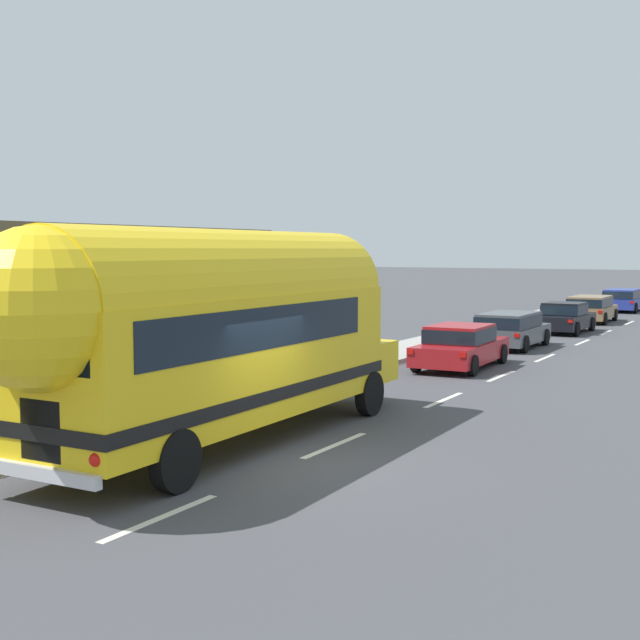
{
  "coord_description": "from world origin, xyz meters",
  "views": [
    {
      "loc": [
        7.67,
        -12.38,
        3.75
      ],
      "look_at": [
        -1.65,
        3.76,
        2.18
      ],
      "focal_mm": 47.17,
      "sensor_mm": 36.0,
      "label": 1
    }
  ],
  "objects_px": {
    "car_third": "(565,317)",
    "car_fifth": "(623,298)",
    "car_lead": "(460,345)",
    "car_second": "(511,327)",
    "car_fourth": "(591,307)",
    "painted_bus": "(210,328)"
  },
  "relations": [
    {
      "from": "car_second",
      "to": "car_lead",
      "type": "bearing_deg",
      "value": -87.76
    },
    {
      "from": "car_second",
      "to": "car_third",
      "type": "relative_size",
      "value": 1.01
    },
    {
      "from": "car_second",
      "to": "car_fourth",
      "type": "height_order",
      "value": "same"
    },
    {
      "from": "car_fifth",
      "to": "painted_bus",
      "type": "bearing_deg",
      "value": -90.11
    },
    {
      "from": "painted_bus",
      "to": "car_lead",
      "type": "xyz_separation_m",
      "value": [
        0.14,
        12.72,
        -1.56
      ]
    },
    {
      "from": "car_second",
      "to": "car_fourth",
      "type": "xyz_separation_m",
      "value": [
        0.14,
        13.12,
        0.0
      ]
    },
    {
      "from": "car_third",
      "to": "car_fourth",
      "type": "xyz_separation_m",
      "value": [
        -0.16,
        6.05,
        0.07
      ]
    },
    {
      "from": "painted_bus",
      "to": "car_fifth",
      "type": "height_order",
      "value": "painted_bus"
    },
    {
      "from": "car_fourth",
      "to": "car_fifth",
      "type": "height_order",
      "value": "same"
    },
    {
      "from": "painted_bus",
      "to": "car_third",
      "type": "height_order",
      "value": "painted_bus"
    },
    {
      "from": "car_third",
      "to": "car_second",
      "type": "bearing_deg",
      "value": -92.41
    },
    {
      "from": "car_second",
      "to": "car_fifth",
      "type": "distance_m",
      "value": 21.84
    },
    {
      "from": "car_fourth",
      "to": "car_fifth",
      "type": "distance_m",
      "value": 8.72
    },
    {
      "from": "car_fifth",
      "to": "car_fourth",
      "type": "bearing_deg",
      "value": -90.2
    },
    {
      "from": "car_fourth",
      "to": "car_second",
      "type": "bearing_deg",
      "value": -90.6
    },
    {
      "from": "car_lead",
      "to": "car_fifth",
      "type": "xyz_separation_m",
      "value": [
        -0.07,
        27.81,
        0.06
      ]
    },
    {
      "from": "car_second",
      "to": "painted_bus",
      "type": "bearing_deg",
      "value": -89.72
    },
    {
      "from": "painted_bus",
      "to": "car_fourth",
      "type": "relative_size",
      "value": 2.6
    },
    {
      "from": "car_second",
      "to": "car_fourth",
      "type": "bearing_deg",
      "value": 89.4
    },
    {
      "from": "car_lead",
      "to": "car_fifth",
      "type": "distance_m",
      "value": 27.81
    },
    {
      "from": "car_third",
      "to": "car_fifth",
      "type": "distance_m",
      "value": 14.77
    },
    {
      "from": "car_third",
      "to": "car_fifth",
      "type": "relative_size",
      "value": 0.94
    }
  ]
}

